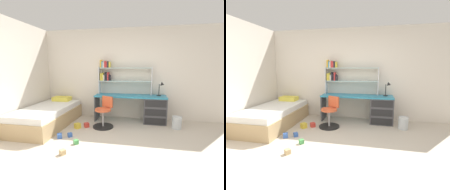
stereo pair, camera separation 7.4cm
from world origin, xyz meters
TOP-DOWN VIEW (x-y plane):
  - ground_plane at (0.00, 0.00)m, footprint 5.91×5.66m
  - room_shell at (-1.22, 1.21)m, footprint 5.91×5.66m
  - desk at (0.64, 2.03)m, footprint 1.93×0.55m
  - bookshelf_hutch at (-0.28, 2.19)m, footprint 1.49×0.22m
  - desk_lamp at (0.96, 2.07)m, footprint 0.20×0.16m
  - swivel_chair at (-0.47, 1.45)m, footprint 0.52×0.52m
  - bed_platform at (-1.92, 1.29)m, footprint 1.04×2.06m
  - waste_bin at (1.32, 1.66)m, footprint 0.23×0.23m
  - toy_block_blue_0 at (-1.05, 0.70)m, footprint 0.12×0.12m
  - toy_block_natural_1 at (-0.85, -0.01)m, footprint 0.13×0.13m
  - toy_block_yellow_2 at (-1.09, 1.22)m, footprint 0.18×0.18m
  - toy_block_red_3 at (-0.89, 1.33)m, footprint 0.15×0.15m
  - toy_block_green_4 at (-0.78, 0.41)m, footprint 0.12×0.12m
  - toy_block_blue_5 at (-1.24, 0.60)m, footprint 0.13×0.13m

SIDE VIEW (x-z plane):
  - ground_plane at x=0.00m, z-range -0.02..0.00m
  - toy_block_green_4 at x=-0.78m, z-range 0.00..0.08m
  - toy_block_blue_0 at x=-1.05m, z-range 0.00..0.09m
  - toy_block_natural_1 at x=-0.85m, z-range 0.00..0.09m
  - toy_block_blue_5 at x=-1.24m, z-range 0.00..0.10m
  - toy_block_red_3 at x=-0.89m, z-range 0.00..0.11m
  - toy_block_yellow_2 at x=-1.09m, z-range 0.00..0.13m
  - waste_bin at x=1.32m, z-range 0.00..0.30m
  - bed_platform at x=-1.92m, z-range -0.06..0.56m
  - swivel_chair at x=-0.47m, z-range -0.08..0.68m
  - desk at x=0.64m, z-range 0.04..0.77m
  - desk_lamp at x=0.96m, z-range 0.79..1.18m
  - room_shell at x=-1.22m, z-range 0.00..2.58m
  - bookshelf_hutch at x=-0.28m, z-range 0.82..1.78m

